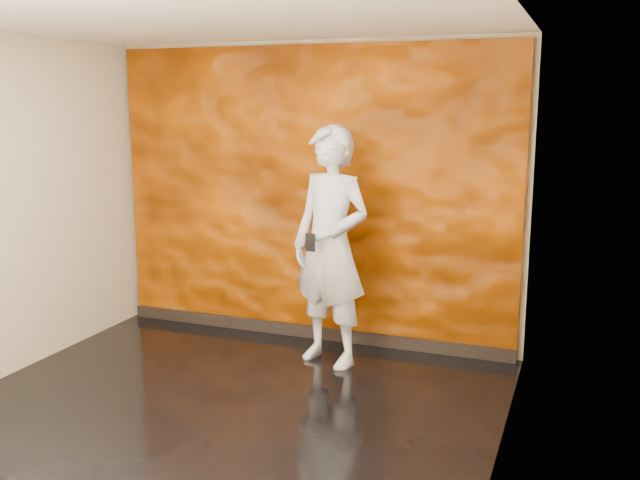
% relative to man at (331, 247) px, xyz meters
% --- Properties ---
extents(room, '(4.02, 4.02, 2.81)m').
position_rel_man_xyz_m(room, '(-0.42, -1.39, 0.37)').
color(room, black).
rests_on(room, ground).
extents(feature_wall, '(3.90, 0.06, 2.75)m').
position_rel_man_xyz_m(feature_wall, '(-0.42, 0.57, 0.35)').
color(feature_wall, '#C05200').
rests_on(feature_wall, ground).
extents(baseboard, '(3.90, 0.04, 0.12)m').
position_rel_man_xyz_m(baseboard, '(-0.42, 0.53, -0.97)').
color(baseboard, black).
rests_on(baseboard, ground).
extents(man, '(0.87, 0.70, 2.06)m').
position_rel_man_xyz_m(man, '(0.00, 0.00, 0.00)').
color(man, '#A7ABB7').
rests_on(man, ground).
extents(phone, '(0.08, 0.02, 0.15)m').
position_rel_man_xyz_m(phone, '(-0.08, -0.29, 0.08)').
color(phone, black).
rests_on(phone, man).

